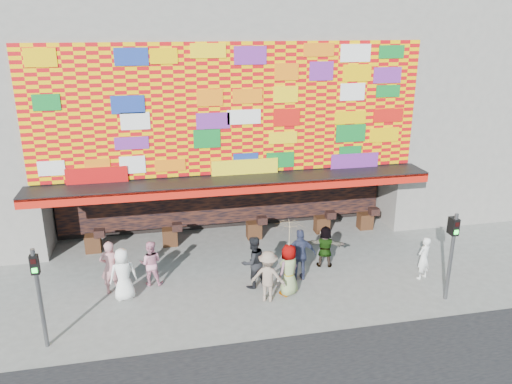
{
  "coord_description": "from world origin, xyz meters",
  "views": [
    {
      "loc": [
        -2.88,
        -14.35,
        8.64
      ],
      "look_at": [
        0.54,
        2.0,
        2.95
      ],
      "focal_mm": 35.0,
      "sensor_mm": 36.0,
      "label": 1
    }
  ],
  "objects_px": {
    "ped_f": "(325,246)",
    "ped_i": "(151,263)",
    "signal_right": "(452,247)",
    "ped_b": "(111,268)",
    "ped_d": "(268,276)",
    "ped_g": "(289,270)",
    "ped_a": "(123,274)",
    "parasol": "(290,234)",
    "ped_e": "(300,255)",
    "ped_c": "(253,262)",
    "signal_left": "(38,287)",
    "ped_h": "(424,258)"
  },
  "relations": [
    {
      "from": "ped_a",
      "to": "ped_f",
      "type": "distance_m",
      "value": 7.26
    },
    {
      "from": "signal_right",
      "to": "ped_g",
      "type": "bearing_deg",
      "value": 164.69
    },
    {
      "from": "ped_h",
      "to": "ped_i",
      "type": "height_order",
      "value": "ped_i"
    },
    {
      "from": "ped_f",
      "to": "ped_h",
      "type": "xyz_separation_m",
      "value": [
        3.08,
        -1.62,
        -0.0
      ]
    },
    {
      "from": "signal_right",
      "to": "ped_i",
      "type": "distance_m",
      "value": 9.98
    },
    {
      "from": "signal_left",
      "to": "parasol",
      "type": "height_order",
      "value": "signal_left"
    },
    {
      "from": "ped_h",
      "to": "signal_right",
      "type": "bearing_deg",
      "value": 67.75
    },
    {
      "from": "signal_left",
      "to": "ped_g",
      "type": "xyz_separation_m",
      "value": [
        7.4,
        1.37,
        -0.97
      ]
    },
    {
      "from": "ped_c",
      "to": "ped_b",
      "type": "bearing_deg",
      "value": -29.79
    },
    {
      "from": "ped_b",
      "to": "ped_h",
      "type": "height_order",
      "value": "ped_b"
    },
    {
      "from": "ped_d",
      "to": "ped_i",
      "type": "relative_size",
      "value": 1.08
    },
    {
      "from": "ped_g",
      "to": "ped_i",
      "type": "relative_size",
      "value": 1.11
    },
    {
      "from": "ped_a",
      "to": "ped_b",
      "type": "relative_size",
      "value": 0.95
    },
    {
      "from": "ped_a",
      "to": "ped_f",
      "type": "height_order",
      "value": "ped_a"
    },
    {
      "from": "ped_e",
      "to": "ped_a",
      "type": "bearing_deg",
      "value": 4.36
    },
    {
      "from": "ped_f",
      "to": "ped_i",
      "type": "height_order",
      "value": "ped_i"
    },
    {
      "from": "parasol",
      "to": "ped_g",
      "type": "bearing_deg",
      "value": 0.0
    },
    {
      "from": "ped_e",
      "to": "ped_d",
      "type": "bearing_deg",
      "value": 42.54
    },
    {
      "from": "ped_c",
      "to": "ped_e",
      "type": "xyz_separation_m",
      "value": [
        1.72,
        0.17,
        0.03
      ]
    },
    {
      "from": "ped_f",
      "to": "ped_a",
      "type": "bearing_deg",
      "value": 24.32
    },
    {
      "from": "ped_g",
      "to": "ped_f",
      "type": "bearing_deg",
      "value": -171.42
    },
    {
      "from": "ped_b",
      "to": "ped_g",
      "type": "xyz_separation_m",
      "value": [
        5.76,
        -1.26,
        -0.06
      ]
    },
    {
      "from": "ped_c",
      "to": "ped_h",
      "type": "relative_size",
      "value": 1.17
    },
    {
      "from": "ped_b",
      "to": "ped_f",
      "type": "xyz_separation_m",
      "value": [
        7.63,
        0.43,
        -0.16
      ]
    },
    {
      "from": "ped_h",
      "to": "parasol",
      "type": "distance_m",
      "value": 5.13
    },
    {
      "from": "ped_g",
      "to": "ped_d",
      "type": "bearing_deg",
      "value": -15.23
    },
    {
      "from": "ped_f",
      "to": "ped_i",
      "type": "bearing_deg",
      "value": 18.07
    },
    {
      "from": "ped_d",
      "to": "ped_f",
      "type": "bearing_deg",
      "value": -119.26
    },
    {
      "from": "signal_right",
      "to": "ped_e",
      "type": "bearing_deg",
      "value": 152.34
    },
    {
      "from": "parasol",
      "to": "ped_c",
      "type": "bearing_deg",
      "value": 145.11
    },
    {
      "from": "ped_g",
      "to": "ped_i",
      "type": "distance_m",
      "value": 4.75
    },
    {
      "from": "ped_i",
      "to": "ped_b",
      "type": "bearing_deg",
      "value": 25.1
    },
    {
      "from": "ped_a",
      "to": "ped_h",
      "type": "bearing_deg",
      "value": 165.17
    },
    {
      "from": "ped_c",
      "to": "ped_e",
      "type": "distance_m",
      "value": 1.73
    },
    {
      "from": "ped_i",
      "to": "ped_a",
      "type": "bearing_deg",
      "value": 52.41
    },
    {
      "from": "ped_b",
      "to": "parasol",
      "type": "relative_size",
      "value": 1.0
    },
    {
      "from": "ped_a",
      "to": "signal_right",
      "type": "bearing_deg",
      "value": 157.38
    },
    {
      "from": "parasol",
      "to": "signal_right",
      "type": "bearing_deg",
      "value": -15.31
    },
    {
      "from": "ped_f",
      "to": "ped_g",
      "type": "bearing_deg",
      "value": 59.56
    },
    {
      "from": "signal_left",
      "to": "ped_b",
      "type": "relative_size",
      "value": 1.59
    },
    {
      "from": "ped_i",
      "to": "signal_left",
      "type": "bearing_deg",
      "value": 55.38
    },
    {
      "from": "ped_i",
      "to": "parasol",
      "type": "distance_m",
      "value": 4.94
    },
    {
      "from": "signal_right",
      "to": "ped_d",
      "type": "distance_m",
      "value": 5.95
    },
    {
      "from": "signal_right",
      "to": "ped_a",
      "type": "bearing_deg",
      "value": 168.12
    },
    {
      "from": "ped_c",
      "to": "ped_d",
      "type": "xyz_separation_m",
      "value": [
        0.3,
        -0.99,
        -0.05
      ]
    },
    {
      "from": "ped_h",
      "to": "parasol",
      "type": "xyz_separation_m",
      "value": [
        -4.94,
        -0.07,
        1.38
      ]
    },
    {
      "from": "ped_c",
      "to": "ped_h",
      "type": "height_order",
      "value": "ped_c"
    },
    {
      "from": "signal_left",
      "to": "ped_a",
      "type": "distance_m",
      "value": 3.15
    },
    {
      "from": "signal_right",
      "to": "ped_b",
      "type": "relative_size",
      "value": 1.59
    },
    {
      "from": "ped_g",
      "to": "parasol",
      "type": "relative_size",
      "value": 0.94
    }
  ]
}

